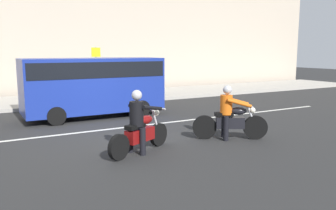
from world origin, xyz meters
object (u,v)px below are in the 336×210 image
Objects in this scene: motorcycle_with_rider_orange_stripe at (230,117)px; pedestrian_bystander at (141,77)px; motorcycle_with_rider_black_leather at (140,127)px; street_sign_post at (96,68)px; parked_van_cobalt_blue at (93,83)px.

motorcycle_with_rider_orange_stripe is 1.11× the size of pedestrian_bystander.
motorcycle_with_rider_orange_stripe is 9.32m from pedestrian_bystander.
motorcycle_with_rider_orange_stripe is 0.96× the size of motorcycle_with_rider_black_leather.
motorcycle_with_rider_black_leather is 10.11m from pedestrian_bystander.
street_sign_post reaches higher than pedestrian_bystander.
street_sign_post is at bearing 78.84° from motorcycle_with_rider_black_leather.
motorcycle_with_rider_black_leather reaches higher than motorcycle_with_rider_orange_stripe.
pedestrian_bystander is at bearing 46.47° from parked_van_cobalt_blue.
street_sign_post reaches higher than motorcycle_with_rider_black_leather.
street_sign_post is at bearing -170.68° from pedestrian_bystander.
street_sign_post is (-1.06, 8.77, 1.05)m from motorcycle_with_rider_orange_stripe.
motorcycle_with_rider_orange_stripe is 8.90m from street_sign_post.
pedestrian_bystander is at bearing 80.83° from motorcycle_with_rider_orange_stripe.
motorcycle_with_rider_black_leather is 5.20m from parked_van_cobalt_blue.
pedestrian_bystander is (2.54, 0.42, -0.55)m from street_sign_post.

